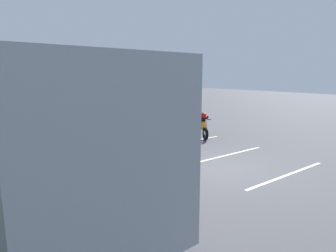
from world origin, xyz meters
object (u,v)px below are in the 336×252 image
at_px(spectator_right, 98,132).
at_px(parked_motorcycle_silver, 62,140).
at_px(stunt_motorcycle, 201,125).
at_px(spectator_far_left, 148,148).
at_px(spectator_far_right, 96,126).
at_px(tour_bus, 24,130).
at_px(spectator_centre, 115,138).
at_px(spectator_left, 129,141).

xyz_separation_m(spectator_right, parked_motorcycle_silver, (1.97, 0.63, -0.54)).
relative_size(spectator_right, stunt_motorcycle, 0.90).
bearing_deg(spectator_far_left, stunt_motorcycle, -55.88).
distance_m(spectator_right, spectator_far_right, 0.94).
distance_m(tour_bus, stunt_motorcycle, 8.43).
bearing_deg(spectator_centre, spectator_far_right, -5.39).
distance_m(spectator_centre, spectator_far_right, 1.97).
height_order(parked_motorcycle_silver, stunt_motorcycle, stunt_motorcycle).
height_order(spectator_far_left, spectator_centre, spectator_far_left).
height_order(tour_bus, spectator_left, tour_bus).
bearing_deg(stunt_motorcycle, spectator_far_right, 87.68).
xyz_separation_m(tour_bus, spectator_far_left, (-1.52, -2.63, -0.57)).
xyz_separation_m(spectator_left, spectator_far_right, (2.87, -0.19, 0.04)).
distance_m(tour_bus, spectator_far_right, 3.76).
bearing_deg(spectator_far_left, spectator_centre, -1.28).
height_order(spectator_far_right, stunt_motorcycle, spectator_far_right).
relative_size(spectator_left, stunt_motorcycle, 0.93).
xyz_separation_m(spectator_far_left, stunt_motorcycle, (3.70, -5.45, -0.46)).
relative_size(spectator_far_left, spectator_centre, 1.06).
height_order(spectator_far_left, spectator_left, spectator_far_left).
relative_size(spectator_right, parked_motorcycle_silver, 0.84).
xyz_separation_m(spectator_centre, parked_motorcycle_silver, (3.05, 0.74, -0.52)).
bearing_deg(spectator_left, spectator_far_right, -3.85).
relative_size(spectator_far_left, stunt_motorcycle, 0.94).
bearing_deg(parked_motorcycle_silver, spectator_centre, -166.27).
xyz_separation_m(spectator_right, spectator_far_right, (0.89, -0.30, 0.08)).
relative_size(parked_motorcycle_silver, stunt_motorcycle, 1.08).
distance_m(spectator_left, spectator_centre, 0.91).
height_order(spectator_far_left, spectator_right, spectator_far_left).
height_order(spectator_far_right, parked_motorcycle_silver, spectator_far_right).
bearing_deg(spectator_far_right, spectator_centre, 174.61).
bearing_deg(spectator_left, spectator_right, 3.10).
relative_size(tour_bus, parked_motorcycle_silver, 4.72).
bearing_deg(stunt_motorcycle, spectator_far_left, 124.12).
height_order(spectator_right, stunt_motorcycle, spectator_right).
bearing_deg(spectator_far_left, spectator_far_right, -3.35).
relative_size(tour_bus, spectator_right, 5.65).
height_order(tour_bus, stunt_motorcycle, tour_bus).
distance_m(spectator_centre, parked_motorcycle_silver, 3.18).
bearing_deg(spectator_right, spectator_far_right, -18.69).
height_order(tour_bus, spectator_far_right, tour_bus).
xyz_separation_m(tour_bus, spectator_right, (1.50, -2.56, -0.63)).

